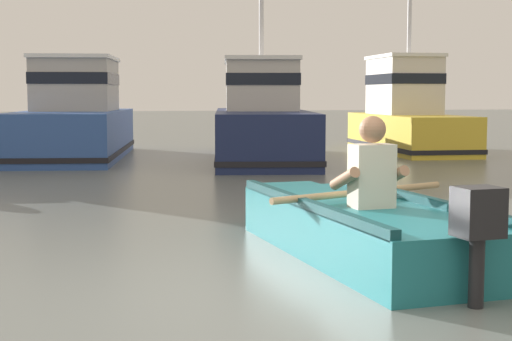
# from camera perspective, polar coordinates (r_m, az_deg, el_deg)

# --- Properties ---
(ground_plane) EXTENTS (120.00, 120.00, 0.00)m
(ground_plane) POSITION_cam_1_polar(r_m,az_deg,el_deg) (5.09, 2.98, -9.93)
(ground_plane) COLOR slate
(rowboat_with_person) EXTENTS (1.86, 3.73, 1.19)m
(rowboat_with_person) POSITION_cam_1_polar(r_m,az_deg,el_deg) (6.67, 7.58, -4.05)
(rowboat_with_person) COLOR #1E727A
(rowboat_with_person) RESTS_ON ground
(moored_boat_blue) EXTENTS (2.90, 5.94, 2.19)m
(moored_boat_blue) POSITION_cam_1_polar(r_m,az_deg,el_deg) (17.31, -13.15, 3.63)
(moored_boat_blue) COLOR #2D519E
(moored_boat_blue) RESTS_ON ground
(moored_boat_navy) EXTENTS (2.99, 6.52, 3.55)m
(moored_boat_navy) POSITION_cam_1_polar(r_m,az_deg,el_deg) (16.43, 0.39, 3.63)
(moored_boat_navy) COLOR #19234C
(moored_boat_navy) RESTS_ON ground
(moored_boat_yellow) EXTENTS (1.93, 4.85, 3.78)m
(moored_boat_yellow) POSITION_cam_1_polar(r_m,az_deg,el_deg) (19.00, 11.01, 3.93)
(moored_boat_yellow) COLOR gold
(moored_boat_yellow) RESTS_ON ground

